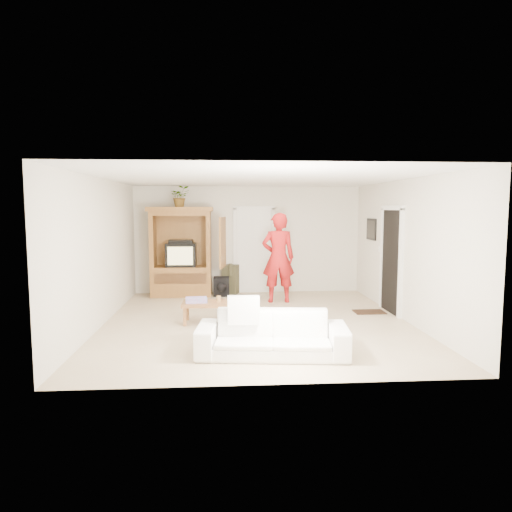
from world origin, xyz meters
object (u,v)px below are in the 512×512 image
Objects in this scene: man at (278,258)px; sofa at (272,334)px; armoire at (182,258)px; coffee_table at (211,305)px.

sofa is (-0.52, -3.66, -0.68)m from man.
armoire reaches higher than sofa.
man is 0.94× the size of sofa.
sofa is (1.66, -4.58, -0.60)m from armoire.
sofa is at bearing -70.09° from armoire.
man is (2.18, -0.91, 0.08)m from armoire.
coffee_table is at bearing 50.26° from man.
coffee_table is at bearing 121.55° from sofa.
sofa is at bearing 81.48° from man.
armoire is 1.00× the size of sofa.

